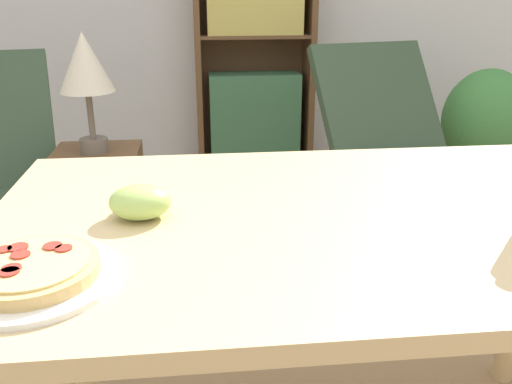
{
  "coord_description": "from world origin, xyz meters",
  "views": [
    {
      "loc": [
        -0.14,
        -0.93,
        1.15
      ],
      "look_at": [
        -0.05,
        -0.02,
        0.8
      ],
      "focal_mm": 38.0,
      "sensor_mm": 36.0,
      "label": 1
    }
  ],
  "objects_px": {
    "grape_bunch": "(141,202)",
    "side_table": "(102,212)",
    "lounge_chair_far": "(392,178)",
    "potted_plant_floor": "(485,126)",
    "table_lamp": "(85,68)",
    "pizza_on_plate": "(32,273)",
    "bookshelf": "(254,48)"
  },
  "relations": [
    {
      "from": "lounge_chair_far",
      "to": "side_table",
      "type": "xyz_separation_m",
      "value": [
        -1.32,
        -0.22,
        -0.02
      ]
    },
    {
      "from": "bookshelf",
      "to": "table_lamp",
      "type": "bearing_deg",
      "value": -121.34
    },
    {
      "from": "side_table",
      "to": "table_lamp",
      "type": "relative_size",
      "value": 1.13
    },
    {
      "from": "side_table",
      "to": "pizza_on_plate",
      "type": "bearing_deg",
      "value": -83.07
    },
    {
      "from": "potted_plant_floor",
      "to": "pizza_on_plate",
      "type": "bearing_deg",
      "value": -131.21
    },
    {
      "from": "pizza_on_plate",
      "to": "potted_plant_floor",
      "type": "relative_size",
      "value": 0.36
    },
    {
      "from": "pizza_on_plate",
      "to": "side_table",
      "type": "bearing_deg",
      "value": 96.93
    },
    {
      "from": "pizza_on_plate",
      "to": "potted_plant_floor",
      "type": "xyz_separation_m",
      "value": [
        1.87,
        2.13,
        -0.37
      ]
    },
    {
      "from": "grape_bunch",
      "to": "bookshelf",
      "type": "distance_m",
      "value": 2.47
    },
    {
      "from": "bookshelf",
      "to": "pizza_on_plate",
      "type": "bearing_deg",
      "value": -102.69
    },
    {
      "from": "bookshelf",
      "to": "potted_plant_floor",
      "type": "xyz_separation_m",
      "value": [
        1.27,
        -0.52,
        -0.39
      ]
    },
    {
      "from": "side_table",
      "to": "grape_bunch",
      "type": "bearing_deg",
      "value": -75.3
    },
    {
      "from": "grape_bunch",
      "to": "side_table",
      "type": "bearing_deg",
      "value": 104.7
    },
    {
      "from": "lounge_chair_far",
      "to": "bookshelf",
      "type": "bearing_deg",
      "value": 104.83
    },
    {
      "from": "bookshelf",
      "to": "table_lamp",
      "type": "xyz_separation_m",
      "value": [
        -0.77,
        -1.26,
        0.07
      ]
    },
    {
      "from": "potted_plant_floor",
      "to": "grape_bunch",
      "type": "bearing_deg",
      "value": -132.11
    },
    {
      "from": "bookshelf",
      "to": "side_table",
      "type": "height_order",
      "value": "bookshelf"
    },
    {
      "from": "bookshelf",
      "to": "grape_bunch",
      "type": "bearing_deg",
      "value": -100.68
    },
    {
      "from": "lounge_chair_far",
      "to": "table_lamp",
      "type": "height_order",
      "value": "table_lamp"
    },
    {
      "from": "lounge_chair_far",
      "to": "table_lamp",
      "type": "distance_m",
      "value": 1.45
    },
    {
      "from": "grape_bunch",
      "to": "table_lamp",
      "type": "relative_size",
      "value": 0.25
    },
    {
      "from": "table_lamp",
      "to": "pizza_on_plate",
      "type": "bearing_deg",
      "value": -83.07
    },
    {
      "from": "grape_bunch",
      "to": "table_lamp",
      "type": "xyz_separation_m",
      "value": [
        -0.31,
        1.17,
        0.08
      ]
    },
    {
      "from": "lounge_chair_far",
      "to": "potted_plant_floor",
      "type": "height_order",
      "value": "lounge_chair_far"
    },
    {
      "from": "grape_bunch",
      "to": "potted_plant_floor",
      "type": "distance_m",
      "value": 2.61
    },
    {
      "from": "potted_plant_floor",
      "to": "lounge_chair_far",
      "type": "bearing_deg",
      "value": -144.09
    },
    {
      "from": "pizza_on_plate",
      "to": "lounge_chair_far",
      "type": "relative_size",
      "value": 0.29
    },
    {
      "from": "side_table",
      "to": "potted_plant_floor",
      "type": "relative_size",
      "value": 0.73
    },
    {
      "from": "lounge_chair_far",
      "to": "bookshelf",
      "type": "distance_m",
      "value": 1.27
    },
    {
      "from": "pizza_on_plate",
      "to": "grape_bunch",
      "type": "height_order",
      "value": "grape_bunch"
    },
    {
      "from": "side_table",
      "to": "potted_plant_floor",
      "type": "distance_m",
      "value": 2.17
    },
    {
      "from": "side_table",
      "to": "potted_plant_floor",
      "type": "height_order",
      "value": "potted_plant_floor"
    }
  ]
}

